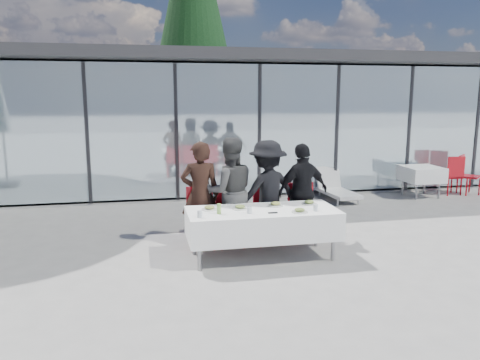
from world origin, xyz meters
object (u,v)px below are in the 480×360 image
object	(u,v)px
plate_c	(275,204)
spare_chair_b	(453,174)
diner_c	(267,192)
plate_a	(209,208)
plate_d	(309,203)
diner_d	(302,192)
diner_chair_a	(201,214)
conifer_tree	(193,6)
plate_b	(240,207)
diner_a	(200,194)
spare_chair_a	(465,173)
lounger	(335,188)
diner_chair_b	(230,213)
juice_bottle	(219,209)
diner_chair_c	(267,211)
plate_extra	(300,211)
diner_chair_d	(302,209)
diner_b	(230,192)
folded_eyeglasses	(273,213)
spare_table_right	(421,174)
dining_table	(262,223)

from	to	relation	value
plate_c	spare_chair_b	xyz separation A→B (m)	(5.49, 3.28, -0.24)
spare_chair_b	diner_c	bearing A→B (deg)	-153.64
plate_a	plate_d	world-z (taller)	same
diner_d	diner_chair_a	bearing A→B (deg)	-14.09
diner_d	conifer_tree	bearing A→B (deg)	-102.31
diner_chair_a	plate_b	world-z (taller)	diner_chair_a
plate_a	diner_a	bearing A→B (deg)	95.68
spare_chair_a	lounger	size ratio (longest dim) A/B	0.71
diner_chair_b	lounger	xyz separation A→B (m)	(3.10, 2.90, -0.28)
plate_a	plate_c	world-z (taller)	same
spare_chair_b	conifer_tree	bearing A→B (deg)	118.89
diner_chair_a	diner_d	size ratio (longest dim) A/B	0.59
diner_c	plate_a	size ratio (longest dim) A/B	7.20
spare_chair_a	conifer_tree	size ratio (longest dim) A/B	0.09
plate_d	spare_chair_b	size ratio (longest dim) A/B	0.24
plate_d	diner_chair_b	bearing A→B (deg)	154.32
juice_bottle	conifer_tree	size ratio (longest dim) A/B	0.01
diner_c	diner_d	size ratio (longest dim) A/B	1.04
diner_chair_c	juice_bottle	size ratio (longest dim) A/B	6.58
diner_chair_c	lounger	bearing A→B (deg)	49.72
diner_chair_c	plate_extra	xyz separation A→B (m)	(0.21, -1.02, 0.24)
spare_chair_b	diner_chair_c	bearing A→B (deg)	-153.56
juice_bottle	plate_b	bearing A→B (deg)	31.56
plate_a	plate_d	size ratio (longest dim) A/B	1.00
diner_chair_d	plate_extra	xyz separation A→B (m)	(-0.40, -1.02, 0.24)
diner_b	plate_b	size ratio (longest dim) A/B	7.44
plate_d	conifer_tree	bearing A→B (deg)	91.62
juice_bottle	diner_chair_b	bearing A→B (deg)	69.71
plate_b	folded_eyeglasses	size ratio (longest dim) A/B	1.70
spare_chair_a	plate_d	bearing A→B (deg)	-147.90
diner_chair_b	spare_table_right	distance (m)	5.90
diner_a	spare_chair_b	xyz separation A→B (m)	(6.59, 2.71, -0.32)
diner_chair_b	plate_c	world-z (taller)	diner_chair_b
spare_chair_a	diner_b	bearing A→B (deg)	-156.86
folded_eyeglasses	dining_table	bearing A→B (deg)	111.34
plate_d	folded_eyeglasses	world-z (taller)	plate_d
plate_a	spare_table_right	size ratio (longest dim) A/B	0.28
plate_d	lounger	world-z (taller)	plate_d
plate_c	juice_bottle	world-z (taller)	juice_bottle
diner_chair_c	juice_bottle	bearing A→B (deg)	-137.91
spare_table_right	conifer_tree	distance (m)	11.91
dining_table	diner_chair_d	bearing A→B (deg)	39.99
diner_chair_b	conifer_tree	bearing A→B (deg)	86.28
plate_extra	spare_table_right	world-z (taller)	plate_extra
folded_eyeglasses	spare_chair_a	xyz separation A→B (m)	(6.06, 3.78, -0.22)
spare_table_right	spare_chair_a	bearing A→B (deg)	3.79
diner_c	spare_chair_a	xyz separation A→B (m)	(5.87, 2.78, -0.32)
plate_d	spare_chair_b	distance (m)	5.94
plate_b	plate_c	xyz separation A→B (m)	(0.58, 0.09, 0.00)
diner_chair_d	spare_chair_b	bearing A→B (deg)	29.26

